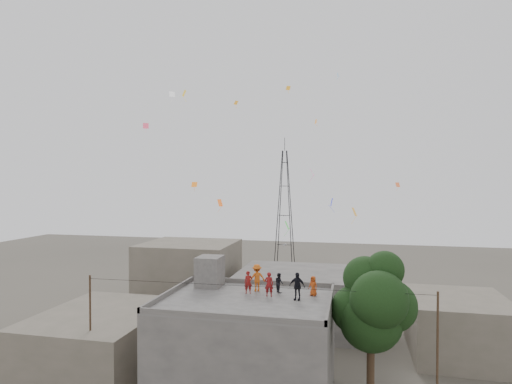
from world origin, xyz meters
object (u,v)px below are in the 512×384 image
(stair_head_box, at_px, (210,271))
(person_dark_adult, at_px, (297,286))
(tree, at_px, (374,304))
(person_red_adult, at_px, (269,284))
(transmission_tower, at_px, (285,209))

(stair_head_box, height_order, person_dark_adult, stair_head_box)
(stair_head_box, relative_size, tree, 0.22)
(person_red_adult, relative_size, person_dark_adult, 0.90)
(tree, height_order, transmission_tower, transmission_tower)
(person_red_adult, height_order, person_dark_adult, person_dark_adult)
(tree, relative_size, person_red_adult, 6.14)
(person_red_adult, bearing_deg, stair_head_box, -27.02)
(transmission_tower, xyz_separation_m, person_red_adult, (5.18, -39.07, -2.23))
(stair_head_box, bearing_deg, tree, -10.74)
(transmission_tower, xyz_separation_m, person_dark_adult, (6.97, -39.52, -2.15))
(stair_head_box, distance_m, person_red_adult, 4.69)
(tree, distance_m, transmission_tower, 41.12)
(person_red_adult, distance_m, person_dark_adult, 1.84)
(person_red_adult, xyz_separation_m, person_dark_adult, (1.79, -0.45, 0.08))
(transmission_tower, relative_size, person_dark_adult, 12.17)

